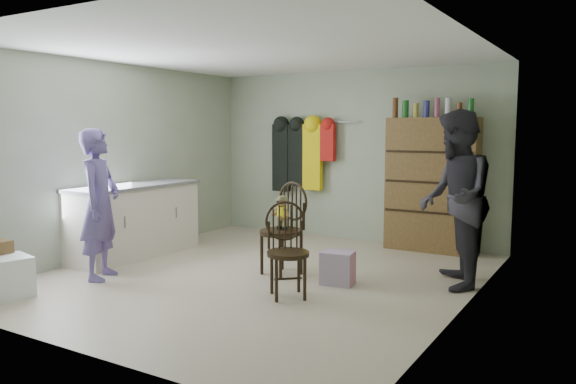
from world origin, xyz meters
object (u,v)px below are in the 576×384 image
Objects in this scene: chair_front at (285,222)px; chair_far at (287,246)px; counter at (135,220)px; dresser at (432,184)px.

chair_far is (0.46, -0.71, -0.09)m from chair_front.
counter is 0.90× the size of dresser.
counter is 2.15m from chair_front.
chair_front is 0.85m from chair_far.
dresser reaches higher than counter.
chair_front is (2.13, 0.24, 0.12)m from counter.
counter is 1.98× the size of chair_far.
dresser reaches higher than chair_front.
dresser is (0.61, 2.77, 0.41)m from chair_far.
counter is 1.77× the size of chair_front.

